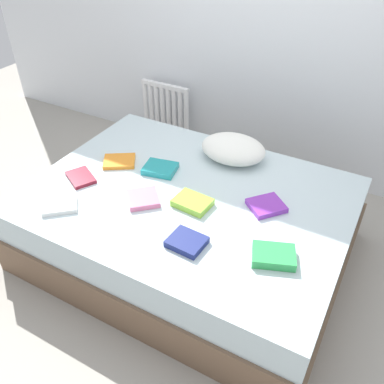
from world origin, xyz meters
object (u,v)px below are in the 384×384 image
object	(u,v)px
textbook_teal	(160,169)
textbook_orange	(119,161)
textbook_navy	(187,242)
textbook_lime	(192,202)
radiator	(166,110)
textbook_purple	(266,206)
bed	(188,224)
textbook_white	(60,206)
textbook_green	(274,256)
pillow	(233,149)
textbook_maroon	(81,177)
textbook_pink	(143,199)

from	to	relation	value
textbook_teal	textbook_orange	world-z (taller)	textbook_teal
textbook_navy	textbook_orange	world-z (taller)	textbook_navy
textbook_navy	textbook_lime	world-z (taller)	textbook_lime
radiator	textbook_purple	world-z (taller)	radiator
bed	textbook_lime	size ratio (longest dim) A/B	9.27
bed	textbook_white	world-z (taller)	textbook_white
textbook_purple	textbook_white	xyz separation A→B (m)	(-1.08, -0.59, -0.00)
textbook_green	textbook_teal	bearing A→B (deg)	135.74
textbook_purple	textbook_lime	distance (m)	0.44
pillow	textbook_maroon	world-z (taller)	pillow
textbook_teal	textbook_pink	xyz separation A→B (m)	(0.08, -0.32, -0.00)
textbook_navy	textbook_maroon	size ratio (longest dim) A/B	0.93
pillow	textbook_purple	xyz separation A→B (m)	(0.40, -0.41, -0.06)
textbook_green	textbook_maroon	xyz separation A→B (m)	(-1.35, 0.07, -0.01)
textbook_teal	textbook_navy	size ratio (longest dim) A/B	1.11
textbook_navy	textbook_green	bearing A→B (deg)	18.68
pillow	textbook_maroon	distance (m)	1.05
textbook_lime	textbook_maroon	bearing A→B (deg)	-167.20
textbook_teal	textbook_green	world-z (taller)	textbook_green
bed	textbook_green	world-z (taller)	textbook_green
textbook_lime	textbook_orange	size ratio (longest dim) A/B	1.01
textbook_teal	textbook_maroon	xyz separation A→B (m)	(-0.41, -0.33, -0.01)
pillow	textbook_teal	world-z (taller)	pillow
textbook_teal	textbook_lime	size ratio (longest dim) A/B	0.98
textbook_teal	bed	bearing A→B (deg)	-35.54
textbook_orange	textbook_maroon	distance (m)	0.30
textbook_purple	textbook_teal	bearing A→B (deg)	128.91
textbook_green	textbook_navy	bearing A→B (deg)	174.16
textbook_orange	textbook_purple	bearing A→B (deg)	-31.15
textbook_lime	textbook_maroon	size ratio (longest dim) A/B	1.05
textbook_green	textbook_orange	xyz separation A→B (m)	(-1.25, 0.35, -0.01)
pillow	textbook_maroon	bearing A→B (deg)	-137.25
pillow	textbook_lime	xyz separation A→B (m)	(0.01, -0.60, -0.06)
bed	textbook_navy	world-z (taller)	textbook_navy
textbook_white	textbook_teal	bearing A→B (deg)	21.91
textbook_purple	textbook_lime	bearing A→B (deg)	156.43
textbook_lime	textbook_purple	bearing A→B (deg)	30.10
pillow	textbook_purple	distance (m)	0.58
textbook_navy	radiator	bearing A→B (deg)	128.74
textbook_white	textbook_purple	bearing A→B (deg)	-12.20
textbook_navy	textbook_teal	bearing A→B (deg)	137.11
textbook_lime	radiator	bearing A→B (deg)	132.22
bed	textbook_navy	distance (m)	0.53
pillow	textbook_pink	size ratio (longest dim) A/B	2.46
textbook_pink	textbook_white	bearing A→B (deg)	-96.31
pillow	textbook_orange	size ratio (longest dim) A/B	2.14
textbook_maroon	bed	bearing A→B (deg)	44.74
textbook_green	textbook_white	size ratio (longest dim) A/B	1.09
bed	textbook_lime	bearing A→B (deg)	-47.88
textbook_lime	textbook_pink	size ratio (longest dim) A/B	1.16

